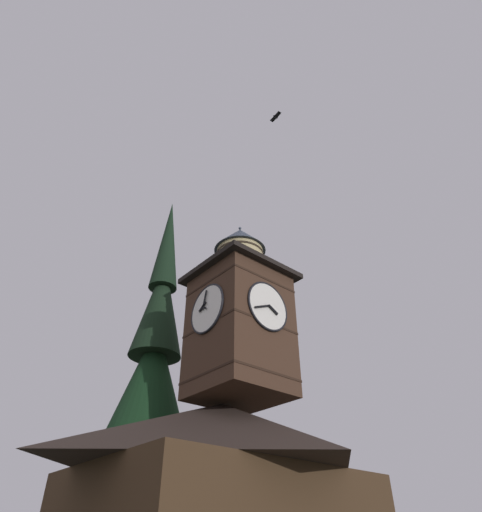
% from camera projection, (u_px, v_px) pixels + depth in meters
% --- Properties ---
extents(building_main, '(11.12, 9.17, 6.99)m').
position_uv_depth(building_main, '(220.00, 492.00, 16.98)').
color(building_main, '#412D1B').
rests_on(building_main, ground_plane).
extents(clock_tower, '(4.45, 4.45, 9.27)m').
position_uv_depth(clock_tower, '(240.00, 315.00, 20.60)').
color(clock_tower, '#422B1E').
rests_on(clock_tower, building_main).
extents(pine_tree_behind, '(5.17, 5.17, 21.17)m').
position_uv_depth(pine_tree_behind, '(150.00, 396.00, 22.09)').
color(pine_tree_behind, '#473323').
rests_on(pine_tree_behind, ground_plane).
extents(moon, '(1.52, 1.52, 1.52)m').
position_uv_depth(moon, '(215.00, 460.00, 47.49)').
color(moon, silver).
extents(flying_bird_high, '(0.30, 0.76, 0.16)m').
position_uv_depth(flying_bird_high, '(276.00, 117.00, 23.42)').
color(flying_bird_high, black).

